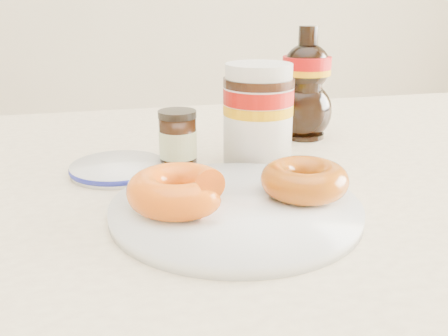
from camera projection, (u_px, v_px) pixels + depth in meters
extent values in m
cube|color=#FFECC2|center=(250.00, 192.00, 0.64)|extent=(1.40, 0.90, 0.04)
cylinder|color=#C6B28C|center=(441.00, 255.00, 1.25)|extent=(0.06, 0.06, 0.71)
cylinder|color=white|center=(235.00, 208.00, 0.53)|extent=(0.26, 0.26, 0.01)
torus|color=white|center=(235.00, 208.00, 0.53)|extent=(0.26, 0.26, 0.01)
torus|color=orange|center=(178.00, 190.00, 0.51)|extent=(0.12, 0.12, 0.04)
torus|color=#A1470A|center=(304.00, 180.00, 0.54)|extent=(0.12, 0.12, 0.03)
cylinder|color=white|center=(258.00, 122.00, 0.68)|extent=(0.09, 0.09, 0.11)
cylinder|color=#840904|center=(258.00, 96.00, 0.67)|extent=(0.10, 0.10, 0.02)
cylinder|color=#D89905|center=(258.00, 109.00, 0.68)|extent=(0.10, 0.10, 0.01)
cylinder|color=black|center=(259.00, 82.00, 0.66)|extent=(0.10, 0.10, 0.01)
cylinder|color=white|center=(259.00, 72.00, 0.66)|extent=(0.09, 0.09, 0.02)
cylinder|color=black|center=(178.00, 144.00, 0.65)|extent=(0.05, 0.05, 0.07)
cylinder|color=beige|center=(178.00, 144.00, 0.65)|extent=(0.05, 0.05, 0.04)
cylinder|color=black|center=(177.00, 114.00, 0.64)|extent=(0.05, 0.05, 0.01)
cylinder|color=white|center=(118.00, 168.00, 0.65)|extent=(0.12, 0.12, 0.01)
torus|color=navy|center=(118.00, 167.00, 0.65)|extent=(0.13, 0.13, 0.01)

